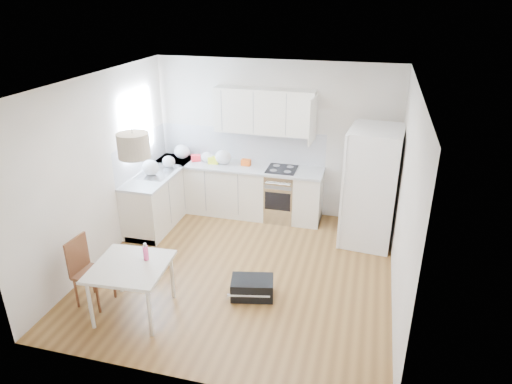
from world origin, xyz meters
TOP-DOWN VIEW (x-y plane):
  - floor at (0.00, 0.00)m, footprint 4.20×4.20m
  - ceiling at (0.00, 0.00)m, footprint 4.20×4.20m
  - wall_back at (0.00, 2.10)m, footprint 4.20×0.00m
  - wall_left at (-2.10, 0.00)m, footprint 0.00×4.20m
  - wall_right at (2.10, 0.00)m, footprint 0.00×4.20m
  - window_glassblock at (-2.09, 1.15)m, footprint 0.02×1.00m
  - cabinets_back at (-0.60, 1.80)m, footprint 3.00×0.60m
  - cabinets_left at (-1.80, 1.20)m, footprint 0.60×1.80m
  - counter_back at (-0.60, 1.80)m, footprint 3.02×0.64m
  - counter_left at (-1.80, 1.20)m, footprint 0.64×1.82m
  - backsplash_back at (-0.60, 2.09)m, footprint 3.00×0.01m
  - backsplash_left at (-2.09, 1.20)m, footprint 0.01×1.80m
  - upper_cabinets at (-0.15, 1.94)m, footprint 1.70×0.32m
  - range_oven at (0.20, 1.80)m, footprint 0.50×0.61m
  - sink at (-1.80, 1.15)m, footprint 0.50×0.80m
  - refrigerator at (1.72, 1.40)m, footprint 0.97×1.01m
  - dining_table at (-1.03, -1.24)m, footprint 0.94×0.94m
  - dining_chair at (-1.61, -1.18)m, footprint 0.41×0.41m
  - drink_bottle at (-0.89, -1.07)m, footprint 0.08×0.08m
  - gym_bag at (0.31, -0.54)m, footprint 0.62×0.47m
  - pendant_lamp at (-0.85, -1.14)m, footprint 0.41×0.41m
  - grocery_bag_a at (-1.67, 1.89)m, footprint 0.29×0.24m
  - grocery_bag_b at (-1.16, 1.81)m, footprint 0.21×0.18m
  - grocery_bag_c at (-0.85, 1.79)m, footprint 0.28×0.24m
  - grocery_bag_d at (-1.71, 1.41)m, footprint 0.22×0.19m
  - grocery_bag_e at (-1.84, 1.00)m, footprint 0.29×0.24m
  - snack_orange at (-0.45, 1.83)m, footprint 0.17×0.11m
  - snack_yellow at (-1.03, 1.78)m, footprint 0.19×0.12m
  - snack_red at (-1.38, 1.83)m, footprint 0.19×0.16m

SIDE VIEW (x-z plane):
  - floor at x=0.00m, z-range 0.00..0.00m
  - gym_bag at x=0.31m, z-range 0.00..0.25m
  - cabinets_back at x=-0.60m, z-range 0.00..0.88m
  - cabinets_left at x=-1.80m, z-range 0.00..0.88m
  - range_oven at x=0.20m, z-range 0.00..0.88m
  - dining_chair at x=-1.61m, z-range 0.00..0.91m
  - dining_table at x=-1.03m, z-range 0.27..0.97m
  - drink_bottle at x=-0.89m, z-range 0.69..0.92m
  - counter_back at x=-0.60m, z-range 0.88..0.92m
  - counter_left at x=-1.80m, z-range 0.88..0.92m
  - sink at x=-1.80m, z-range 0.84..0.99m
  - refrigerator at x=1.72m, z-range 0.00..1.86m
  - snack_orange at x=-0.45m, z-range 0.92..1.03m
  - snack_red at x=-1.38m, z-range 0.92..1.03m
  - snack_yellow at x=-1.03m, z-range 0.92..1.04m
  - grocery_bag_b at x=-1.16m, z-range 0.92..1.11m
  - grocery_bag_d at x=-1.71m, z-range 0.92..1.12m
  - grocery_bag_c at x=-0.85m, z-range 0.92..1.17m
  - grocery_bag_a at x=-1.67m, z-range 0.92..1.18m
  - grocery_bag_e at x=-1.84m, z-range 0.92..1.18m
  - backsplash_back at x=-0.60m, z-range 0.92..1.50m
  - backsplash_left at x=-2.09m, z-range 0.92..1.50m
  - wall_back at x=0.00m, z-range -0.75..3.45m
  - wall_left at x=-2.10m, z-range -0.75..3.45m
  - wall_right at x=2.10m, z-range -0.75..3.45m
  - window_glassblock at x=-2.09m, z-range 1.25..2.25m
  - upper_cabinets at x=-0.15m, z-range 1.50..2.25m
  - pendant_lamp at x=-0.85m, z-range 2.04..2.32m
  - ceiling at x=0.00m, z-range 2.70..2.70m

